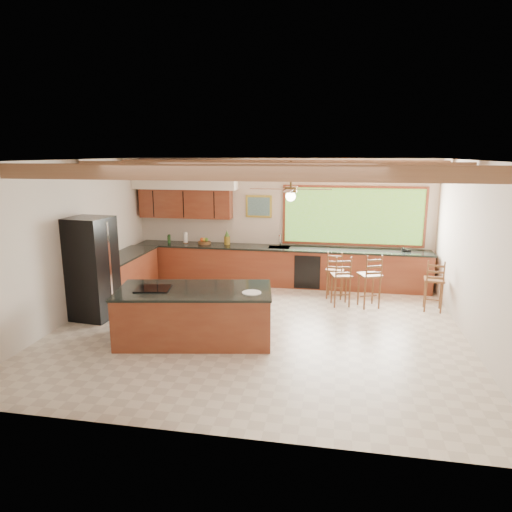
# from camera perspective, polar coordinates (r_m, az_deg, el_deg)

# --- Properties ---
(ground) EXTENTS (7.20, 7.20, 0.00)m
(ground) POSITION_cam_1_polar(r_m,az_deg,el_deg) (8.39, 0.27, -9.06)
(ground) COLOR beige
(ground) RESTS_ON ground
(room_shell) EXTENTS (7.27, 6.54, 3.02)m
(room_shell) POSITION_cam_1_polar(r_m,az_deg,el_deg) (8.51, -0.08, 6.66)
(room_shell) COLOR beige
(room_shell) RESTS_ON ground
(counter_run) EXTENTS (7.12, 3.10, 1.27)m
(counter_run) POSITION_cam_1_polar(r_m,az_deg,el_deg) (10.75, -1.71, -1.53)
(counter_run) COLOR brown
(counter_run) RESTS_ON ground
(island) EXTENTS (2.74, 1.63, 0.91)m
(island) POSITION_cam_1_polar(r_m,az_deg,el_deg) (7.85, -7.64, -7.25)
(island) COLOR brown
(island) RESTS_ON ground
(refrigerator) EXTENTS (0.83, 0.81, 1.95)m
(refrigerator) POSITION_cam_1_polar(r_m,az_deg,el_deg) (9.20, -19.86, -1.47)
(refrigerator) COLOR black
(refrigerator) RESTS_ON ground
(bar_stool_a) EXTENTS (0.41, 0.41, 1.06)m
(bar_stool_a) POSITION_cam_1_polar(r_m,az_deg,el_deg) (10.04, 9.87, -1.80)
(bar_stool_a) COLOR brown
(bar_stool_a) RESTS_ON ground
(bar_stool_b) EXTENTS (0.47, 0.47, 1.07)m
(bar_stool_b) POSITION_cam_1_polar(r_m,az_deg,el_deg) (9.54, 10.59, -2.54)
(bar_stool_b) COLOR brown
(bar_stool_b) RESTS_ON ground
(bar_stool_c) EXTENTS (0.52, 0.52, 1.13)m
(bar_stool_c) POSITION_cam_1_polar(r_m,az_deg,el_deg) (9.56, 14.05, -2.48)
(bar_stool_c) COLOR brown
(bar_stool_c) RESTS_ON ground
(bar_stool_d) EXTENTS (0.43, 0.43, 1.07)m
(bar_stool_d) POSITION_cam_1_polar(r_m,az_deg,el_deg) (9.74, 21.46, -2.93)
(bar_stool_d) COLOR brown
(bar_stool_d) RESTS_ON ground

